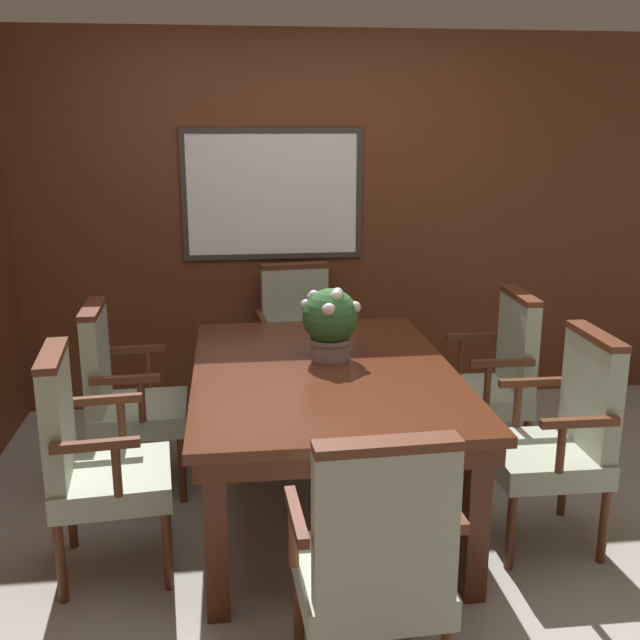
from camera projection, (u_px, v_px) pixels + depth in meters
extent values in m
plane|color=#A39E93|center=(339.00, 539.00, 3.49)|extent=(14.00, 14.00, 0.00)
cube|color=#5B2D19|center=(300.00, 224.00, 4.94)|extent=(7.20, 0.06, 2.45)
cube|color=white|center=(273.00, 195.00, 4.83)|extent=(1.10, 0.01, 0.77)
cube|color=#38332D|center=(272.00, 131.00, 4.73)|extent=(1.17, 0.02, 0.04)
cube|color=#38332D|center=(274.00, 256.00, 4.93)|extent=(1.17, 0.02, 0.04)
cube|color=#38332D|center=(184.00, 196.00, 4.76)|extent=(0.03, 0.02, 0.77)
cube|color=#38332D|center=(359.00, 194.00, 4.90)|extent=(0.04, 0.02, 0.77)
cube|color=#4C2314|center=(216.00, 537.00, 2.85)|extent=(0.09, 0.09, 0.70)
cube|color=#4C2314|center=(476.00, 520.00, 2.97)|extent=(0.09, 0.09, 0.70)
cube|color=#4C2314|center=(220.00, 394.00, 4.35)|extent=(0.09, 0.09, 0.70)
cube|color=#4C2314|center=(392.00, 387.00, 4.47)|extent=(0.09, 0.09, 0.70)
cube|color=#4C2314|center=(324.00, 386.00, 3.58)|extent=(1.17, 1.71, 0.09)
cube|color=#4C2314|center=(324.00, 373.00, 3.57)|extent=(1.23, 1.77, 0.04)
cylinder|color=#562B19|center=(168.00, 550.00, 3.07)|extent=(0.04, 0.04, 0.35)
cylinder|color=#562B19|center=(166.00, 502.00, 3.47)|extent=(0.04, 0.04, 0.35)
cylinder|color=#562B19|center=(61.00, 562.00, 2.99)|extent=(0.04, 0.04, 0.35)
cylinder|color=#562B19|center=(71.00, 511.00, 3.38)|extent=(0.04, 0.04, 0.35)
cube|color=#9EA88E|center=(113.00, 481.00, 3.17)|extent=(0.52, 0.52, 0.11)
cube|color=#9EA88E|center=(57.00, 418.00, 3.05)|extent=(0.12, 0.44, 0.50)
cube|color=#562B19|center=(51.00, 355.00, 2.98)|extent=(0.13, 0.44, 0.03)
cylinder|color=#562B19|center=(117.00, 470.00, 2.90)|extent=(0.04, 0.04, 0.22)
cube|color=#562B19|center=(95.00, 445.00, 2.86)|extent=(0.34, 0.07, 0.04)
cylinder|color=#562B19|center=(122.00, 422.00, 3.37)|extent=(0.04, 0.04, 0.22)
cube|color=#562B19|center=(103.00, 400.00, 3.32)|extent=(0.34, 0.07, 0.04)
cylinder|color=#562B19|center=(431.00, 423.00, 4.38)|extent=(0.04, 0.04, 0.35)
cylinder|color=#562B19|center=(449.00, 453.00, 3.98)|extent=(0.04, 0.04, 0.35)
cylinder|color=#562B19|center=(501.00, 420.00, 4.41)|extent=(0.04, 0.04, 0.35)
cylinder|color=#562B19|center=(526.00, 450.00, 4.02)|extent=(0.04, 0.04, 0.35)
cube|color=#9EA88E|center=(479.00, 397.00, 4.14)|extent=(0.50, 0.49, 0.11)
cube|color=#9EA88E|center=(517.00, 343.00, 4.08)|extent=(0.09, 0.44, 0.50)
cube|color=#562B19|center=(521.00, 296.00, 4.01)|extent=(0.10, 0.44, 0.03)
cylinder|color=#562B19|center=(462.00, 355.00, 4.33)|extent=(0.04, 0.04, 0.22)
cube|color=#562B19|center=(475.00, 336.00, 4.31)|extent=(0.34, 0.05, 0.04)
cylinder|color=#562B19|center=(487.00, 384.00, 3.85)|extent=(0.04, 0.04, 0.22)
cube|color=#562B19|center=(502.00, 363.00, 3.83)|extent=(0.34, 0.05, 0.04)
cylinder|color=#562B19|center=(409.00, 595.00, 2.78)|extent=(0.04, 0.04, 0.35)
cylinder|color=#562B19|center=(299.00, 606.00, 2.72)|extent=(0.04, 0.04, 0.35)
cube|color=#9EA88E|center=(369.00, 579.00, 2.49)|extent=(0.49, 0.50, 0.11)
cube|color=#9EA88E|center=(386.00, 528.00, 2.22)|extent=(0.44, 0.10, 0.50)
cube|color=#562B19|center=(388.00, 445.00, 2.15)|extent=(0.44, 0.11, 0.03)
cylinder|color=#562B19|center=(438.00, 522.00, 2.52)|extent=(0.04, 0.04, 0.22)
cube|color=#562B19|center=(447.00, 503.00, 2.42)|extent=(0.05, 0.34, 0.04)
cylinder|color=#562B19|center=(294.00, 535.00, 2.44)|extent=(0.04, 0.04, 0.22)
cube|color=#562B19|center=(296.00, 516.00, 2.35)|extent=(0.05, 0.34, 0.04)
cylinder|color=#562B19|center=(182.00, 469.00, 3.79)|extent=(0.04, 0.04, 0.35)
cylinder|color=#562B19|center=(184.00, 436.00, 4.19)|extent=(0.04, 0.04, 0.35)
cylinder|color=#562B19|center=(97.00, 475.00, 3.73)|extent=(0.04, 0.04, 0.35)
cylinder|color=#562B19|center=(107.00, 441.00, 4.13)|extent=(0.04, 0.04, 0.35)
cube|color=#9EA88E|center=(140.00, 414.00, 3.90)|extent=(0.49, 0.49, 0.11)
cube|color=#9EA88E|center=(96.00, 360.00, 3.79)|extent=(0.09, 0.44, 0.50)
cube|color=#562B19|center=(92.00, 309.00, 3.72)|extent=(0.10, 0.44, 0.03)
cylinder|color=#562B19|center=(142.00, 400.00, 3.63)|extent=(0.04, 0.04, 0.22)
cube|color=#562B19|center=(125.00, 379.00, 3.59)|extent=(0.34, 0.05, 0.04)
cylinder|color=#562B19|center=(149.00, 368.00, 4.10)|extent=(0.04, 0.04, 0.22)
cube|color=#562B19|center=(134.00, 350.00, 4.06)|extent=(0.34, 0.05, 0.04)
cylinder|color=#562B19|center=(480.00, 486.00, 3.61)|extent=(0.04, 0.04, 0.35)
cylinder|color=#562B19|center=(511.00, 531.00, 3.22)|extent=(0.04, 0.04, 0.35)
cylinder|color=#562B19|center=(563.00, 482.00, 3.66)|extent=(0.04, 0.04, 0.35)
cylinder|color=#562B19|center=(604.00, 526.00, 3.26)|extent=(0.04, 0.04, 0.35)
cube|color=#9EA88E|center=(543.00, 459.00, 3.38)|extent=(0.48, 0.48, 0.11)
cube|color=#9EA88E|center=(591.00, 393.00, 3.32)|extent=(0.08, 0.44, 0.50)
cube|color=#562B19|center=(597.00, 336.00, 3.25)|extent=(0.09, 0.44, 0.03)
cylinder|color=#562B19|center=(517.00, 405.00, 3.57)|extent=(0.04, 0.04, 0.22)
cube|color=#562B19|center=(534.00, 382.00, 3.55)|extent=(0.34, 0.04, 0.04)
cylinder|color=#562B19|center=(561.00, 448.00, 3.09)|extent=(0.04, 0.04, 0.22)
cube|color=#562B19|center=(580.00, 422.00, 3.07)|extent=(0.34, 0.04, 0.04)
cylinder|color=#562B19|center=(274.00, 407.00, 4.62)|extent=(0.04, 0.04, 0.35)
cylinder|color=#562B19|center=(340.00, 402.00, 4.70)|extent=(0.04, 0.04, 0.35)
cylinder|color=#562B19|center=(265.00, 385.00, 5.01)|extent=(0.04, 0.04, 0.35)
cylinder|color=#562B19|center=(325.00, 380.00, 5.10)|extent=(0.04, 0.04, 0.35)
cube|color=#9EA88E|center=(301.00, 359.00, 4.80)|extent=(0.52, 0.52, 0.11)
cube|color=#9EA88E|center=(295.00, 305.00, 4.91)|extent=(0.44, 0.12, 0.50)
cube|color=#562B19|center=(294.00, 266.00, 4.84)|extent=(0.44, 0.13, 0.03)
cylinder|color=#562B19|center=(263.00, 338.00, 4.67)|extent=(0.04, 0.04, 0.22)
cube|color=#562B19|center=(261.00, 318.00, 4.71)|extent=(0.07, 0.34, 0.04)
cylinder|color=#562B19|center=(340.00, 333.00, 4.77)|extent=(0.04, 0.04, 0.22)
cube|color=#562B19|center=(337.00, 314.00, 4.81)|extent=(0.07, 0.34, 0.04)
cylinder|color=gray|center=(330.00, 348.00, 3.70)|extent=(0.19, 0.19, 0.11)
cylinder|color=gray|center=(330.00, 340.00, 3.69)|extent=(0.21, 0.21, 0.02)
sphere|color=#2D602D|center=(330.00, 316.00, 3.66)|extent=(0.28, 0.28, 0.28)
sphere|color=silver|center=(336.00, 296.00, 3.58)|extent=(0.06, 0.06, 0.06)
sphere|color=silver|center=(329.00, 309.00, 3.53)|extent=(0.06, 0.06, 0.06)
sphere|color=silver|center=(338.00, 293.00, 3.60)|extent=(0.05, 0.05, 0.05)
sphere|color=silver|center=(328.00, 310.00, 3.53)|extent=(0.06, 0.06, 0.06)
sphere|color=silver|center=(312.00, 297.00, 3.65)|extent=(0.05, 0.05, 0.05)
sphere|color=silver|center=(314.00, 295.00, 3.64)|extent=(0.05, 0.05, 0.05)
sphere|color=silver|center=(306.00, 305.00, 3.66)|extent=(0.06, 0.06, 0.06)
sphere|color=silver|center=(355.00, 307.00, 3.64)|extent=(0.06, 0.06, 0.06)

